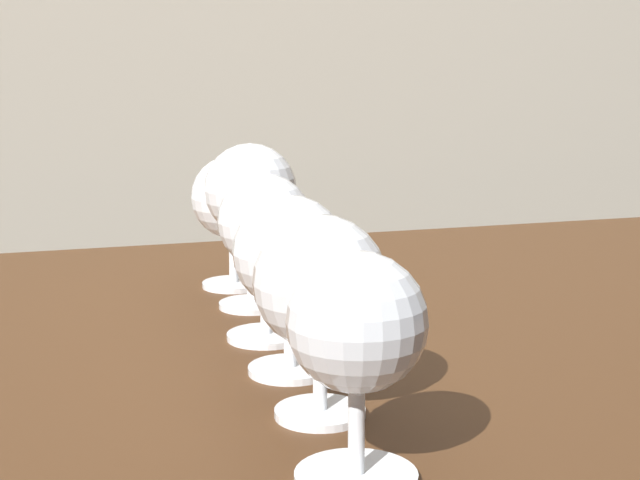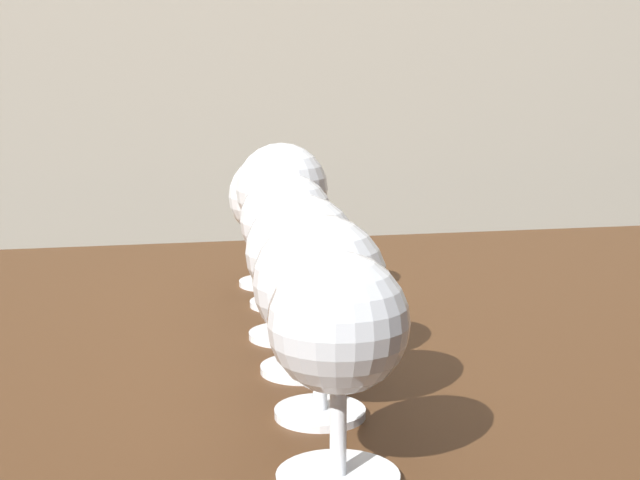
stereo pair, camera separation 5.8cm
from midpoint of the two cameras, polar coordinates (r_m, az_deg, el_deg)
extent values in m
cube|color=#472B16|center=(0.80, 3.75, -6.38)|extent=(1.26, 0.82, 0.03)
cylinder|color=white|center=(0.52, 4.36, -14.11)|extent=(0.07, 0.07, 0.00)
cylinder|color=white|center=(0.51, 4.41, -10.83)|extent=(0.01, 0.01, 0.06)
sphere|color=white|center=(0.49, 4.50, -5.00)|extent=(0.07, 0.07, 0.07)
ellipsoid|color=beige|center=(0.49, 4.50, -5.04)|extent=(0.07, 0.07, 0.03)
cylinder|color=white|center=(0.61, 2.76, -10.34)|extent=(0.06, 0.06, 0.00)
cylinder|color=white|center=(0.60, 2.79, -7.65)|extent=(0.01, 0.01, 0.06)
sphere|color=white|center=(0.58, 2.84, -2.55)|extent=(0.08, 0.08, 0.08)
ellipsoid|color=#380711|center=(0.58, 2.84, -2.76)|extent=(0.07, 0.07, 0.03)
cylinder|color=white|center=(0.69, 1.36, -7.75)|extent=(0.06, 0.06, 0.00)
cylinder|color=white|center=(0.68, 1.37, -5.25)|extent=(0.01, 0.01, 0.06)
sphere|color=white|center=(0.67, 1.40, -0.71)|extent=(0.08, 0.08, 0.08)
ellipsoid|color=maroon|center=(0.67, 1.39, -1.05)|extent=(0.07, 0.07, 0.03)
cylinder|color=white|center=(0.77, 0.21, -5.73)|extent=(0.06, 0.06, 0.00)
cylinder|color=white|center=(0.76, 0.21, -3.12)|extent=(0.01, 0.01, 0.07)
sphere|color=white|center=(0.75, 0.22, 1.18)|extent=(0.07, 0.07, 0.07)
cylinder|color=white|center=(0.87, -0.35, -3.83)|extent=(0.06, 0.06, 0.00)
cylinder|color=white|center=(0.86, -0.36, -1.22)|extent=(0.01, 0.01, 0.08)
sphere|color=white|center=(0.85, -0.36, 3.07)|extent=(0.08, 0.08, 0.08)
ellipsoid|color=pink|center=(0.85, -0.36, 2.88)|extent=(0.07, 0.07, 0.03)
cylinder|color=white|center=(0.95, -1.25, -2.59)|extent=(0.06, 0.06, 0.00)
cylinder|color=white|center=(0.94, -1.25, -0.71)|extent=(0.01, 0.01, 0.06)
sphere|color=white|center=(0.93, -1.27, 2.64)|extent=(0.08, 0.08, 0.08)
ellipsoid|color=#470A16|center=(0.93, -1.27, 2.70)|extent=(0.07, 0.07, 0.04)
camera|label=1|loc=(0.03, -87.14, 0.54)|focal=53.41mm
camera|label=2|loc=(0.03, 92.86, -0.54)|focal=53.41mm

